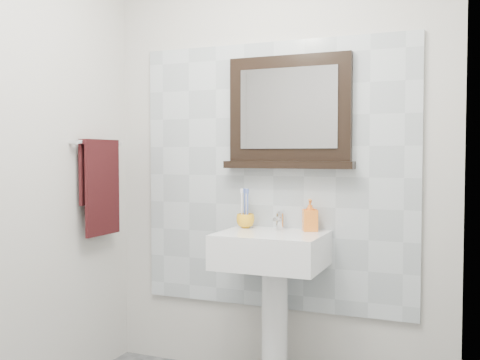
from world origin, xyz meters
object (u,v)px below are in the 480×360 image
Objects in this scene: pedestal_sink at (272,267)px; toothbrush_cup at (245,221)px; soap_dispenser at (310,215)px; hand_towel at (100,180)px; framed_mirror at (289,115)px.

pedestal_sink is 0.32m from toothbrush_cup.
toothbrush_cup is 0.37m from soap_dispenser.
pedestal_sink is at bearing 6.49° from hand_towel.
hand_towel is (-1.17, -0.25, 0.18)m from soap_dispenser.
soap_dispenser is at bearing 11.93° from hand_towel.
soap_dispenser is 0.56m from framed_mirror.
hand_towel is at bearing -163.84° from framed_mirror.
framed_mirror is 1.14m from hand_towel.
framed_mirror is (-0.14, 0.05, 0.54)m from soap_dispenser.
pedestal_sink is at bearing -100.16° from framed_mirror.
pedestal_sink is at bearing -165.51° from soap_dispenser.
toothbrush_cup is 0.18× the size of hand_towel.
soap_dispenser reaches higher than pedestal_sink.
soap_dispenser is 0.31× the size of hand_towel.
pedestal_sink is 1.32× the size of framed_mirror.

